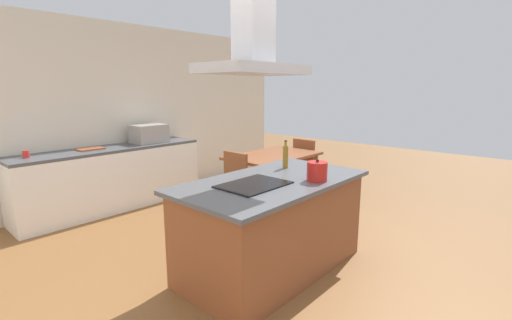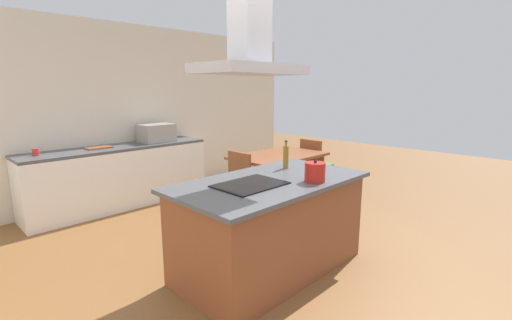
{
  "view_description": "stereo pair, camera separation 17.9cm",
  "coord_description": "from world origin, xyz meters",
  "px_view_note": "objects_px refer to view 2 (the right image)",
  "views": [
    {
      "loc": [
        -2.49,
        -2.03,
        1.74
      ],
      "look_at": [
        0.21,
        0.4,
        1.0
      ],
      "focal_mm": 24.89,
      "sensor_mm": 36.0,
      "label": 1
    },
    {
      "loc": [
        -2.37,
        -2.16,
        1.74
      ],
      "look_at": [
        0.21,
        0.4,
        1.0
      ],
      "focal_mm": 24.89,
      "sensor_mm": 36.0,
      "label": 2
    }
  ],
  "objects_px": {
    "cutting_board": "(98,147)",
    "dining_table": "(279,160)",
    "chair_at_left_end": "(234,181)",
    "cooktop": "(250,185)",
    "range_hood": "(250,42)",
    "countertop_microwave": "(157,133)",
    "olive_oil_bottle": "(286,157)",
    "coffee_mug_red": "(36,152)",
    "chair_at_right_end": "(314,161)",
    "tea_kettle": "(315,172)"
  },
  "relations": [
    {
      "from": "cutting_board",
      "to": "dining_table",
      "type": "xyz_separation_m",
      "value": [
        2.04,
        -1.62,
        -0.24
      ]
    },
    {
      "from": "chair_at_left_end",
      "to": "range_hood",
      "type": "bearing_deg",
      "value": -126.35
    },
    {
      "from": "countertop_microwave",
      "to": "chair_at_right_end",
      "type": "relative_size",
      "value": 0.56
    },
    {
      "from": "chair_at_right_end",
      "to": "range_hood",
      "type": "distance_m",
      "value": 3.47
    },
    {
      "from": "coffee_mug_red",
      "to": "cutting_board",
      "type": "distance_m",
      "value": 0.78
    },
    {
      "from": "cutting_board",
      "to": "range_hood",
      "type": "height_order",
      "value": "range_hood"
    },
    {
      "from": "dining_table",
      "to": "range_hood",
      "type": "xyz_separation_m",
      "value": [
        -1.88,
        -1.31,
        1.43
      ]
    },
    {
      "from": "coffee_mug_red",
      "to": "chair_at_left_end",
      "type": "height_order",
      "value": "coffee_mug_red"
    },
    {
      "from": "chair_at_right_end",
      "to": "tea_kettle",
      "type": "bearing_deg",
      "value": -144.44
    },
    {
      "from": "tea_kettle",
      "to": "olive_oil_bottle",
      "type": "relative_size",
      "value": 0.8
    },
    {
      "from": "olive_oil_bottle",
      "to": "chair_at_right_end",
      "type": "relative_size",
      "value": 0.34
    },
    {
      "from": "cutting_board",
      "to": "chair_at_left_end",
      "type": "distance_m",
      "value": 2.01
    },
    {
      "from": "countertop_microwave",
      "to": "coffee_mug_red",
      "type": "height_order",
      "value": "countertop_microwave"
    },
    {
      "from": "coffee_mug_red",
      "to": "range_hood",
      "type": "relative_size",
      "value": 0.1
    },
    {
      "from": "chair_at_right_end",
      "to": "range_hood",
      "type": "relative_size",
      "value": 0.99
    },
    {
      "from": "cutting_board",
      "to": "range_hood",
      "type": "xyz_separation_m",
      "value": [
        0.16,
        -2.93,
        1.19
      ]
    },
    {
      "from": "tea_kettle",
      "to": "range_hood",
      "type": "xyz_separation_m",
      "value": [
        -0.5,
        0.33,
        1.11
      ]
    },
    {
      "from": "cooktop",
      "to": "chair_at_right_end",
      "type": "distance_m",
      "value": 3.11
    },
    {
      "from": "tea_kettle",
      "to": "cutting_board",
      "type": "height_order",
      "value": "tea_kettle"
    },
    {
      "from": "chair_at_left_end",
      "to": "cooktop",
      "type": "bearing_deg",
      "value": -126.35
    },
    {
      "from": "countertop_microwave",
      "to": "chair_at_left_end",
      "type": "distance_m",
      "value": 1.67
    },
    {
      "from": "coffee_mug_red",
      "to": "dining_table",
      "type": "height_order",
      "value": "coffee_mug_red"
    },
    {
      "from": "tea_kettle",
      "to": "cooktop",
      "type": "bearing_deg",
      "value": 146.69
    },
    {
      "from": "olive_oil_bottle",
      "to": "range_hood",
      "type": "distance_m",
      "value": 1.32
    },
    {
      "from": "countertop_microwave",
      "to": "chair_at_left_end",
      "type": "xyz_separation_m",
      "value": [
        0.22,
        -1.57,
        -0.53
      ]
    },
    {
      "from": "tea_kettle",
      "to": "countertop_microwave",
      "type": "bearing_deg",
      "value": 85.73
    },
    {
      "from": "cooktop",
      "to": "countertop_microwave",
      "type": "bearing_deg",
      "value": 75.56
    },
    {
      "from": "cooktop",
      "to": "cutting_board",
      "type": "height_order",
      "value": "cutting_board"
    },
    {
      "from": "tea_kettle",
      "to": "chair_at_left_end",
      "type": "bearing_deg",
      "value": 74.28
    },
    {
      "from": "coffee_mug_red",
      "to": "chair_at_right_end",
      "type": "distance_m",
      "value": 4.09
    },
    {
      "from": "countertop_microwave",
      "to": "tea_kettle",
      "type": "bearing_deg",
      "value": -94.27
    },
    {
      "from": "dining_table",
      "to": "coffee_mug_red",
      "type": "bearing_deg",
      "value": 150.39
    },
    {
      "from": "tea_kettle",
      "to": "olive_oil_bottle",
      "type": "xyz_separation_m",
      "value": [
        0.23,
        0.54,
        0.04
      ]
    },
    {
      "from": "countertop_microwave",
      "to": "cutting_board",
      "type": "relative_size",
      "value": 1.47
    },
    {
      "from": "olive_oil_bottle",
      "to": "chair_at_left_end",
      "type": "bearing_deg",
      "value": 78.14
    },
    {
      "from": "olive_oil_bottle",
      "to": "chair_at_right_end",
      "type": "xyz_separation_m",
      "value": [
        2.06,
        1.1,
        -0.52
      ]
    },
    {
      "from": "range_hood",
      "to": "chair_at_right_end",
      "type": "bearing_deg",
      "value": 25.1
    },
    {
      "from": "olive_oil_bottle",
      "to": "range_hood",
      "type": "xyz_separation_m",
      "value": [
        -0.73,
        -0.21,
        1.07
      ]
    },
    {
      "from": "countertop_microwave",
      "to": "range_hood",
      "type": "distance_m",
      "value": 3.16
    },
    {
      "from": "dining_table",
      "to": "cooktop",
      "type": "bearing_deg",
      "value": -145.13
    },
    {
      "from": "coffee_mug_red",
      "to": "tea_kettle",
      "type": "bearing_deg",
      "value": -65.99
    },
    {
      "from": "chair_at_right_end",
      "to": "range_hood",
      "type": "xyz_separation_m",
      "value": [
        -2.79,
        -1.31,
        1.59
      ]
    },
    {
      "from": "countertop_microwave",
      "to": "chair_at_left_end",
      "type": "height_order",
      "value": "countertop_microwave"
    },
    {
      "from": "chair_at_right_end",
      "to": "olive_oil_bottle",
      "type": "bearing_deg",
      "value": -151.96
    },
    {
      "from": "countertop_microwave",
      "to": "range_hood",
      "type": "height_order",
      "value": "range_hood"
    },
    {
      "from": "olive_oil_bottle",
      "to": "coffee_mug_red",
      "type": "height_order",
      "value": "olive_oil_bottle"
    },
    {
      "from": "cooktop",
      "to": "tea_kettle",
      "type": "bearing_deg",
      "value": -33.31
    },
    {
      "from": "chair_at_right_end",
      "to": "chair_at_left_end",
      "type": "distance_m",
      "value": 1.83
    },
    {
      "from": "cutting_board",
      "to": "cooktop",
      "type": "bearing_deg",
      "value": -86.87
    },
    {
      "from": "countertop_microwave",
      "to": "chair_at_right_end",
      "type": "xyz_separation_m",
      "value": [
        2.05,
        -1.57,
        -0.53
      ]
    }
  ]
}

